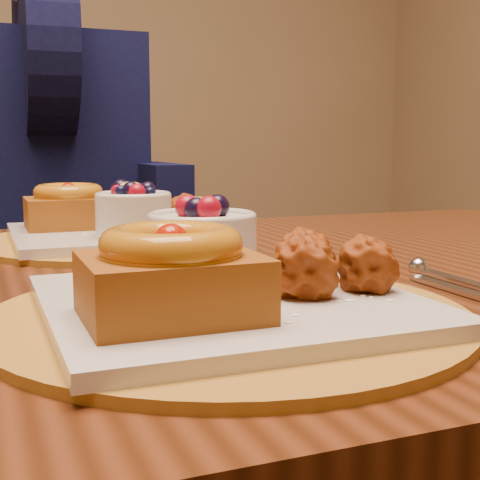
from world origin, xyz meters
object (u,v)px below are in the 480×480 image
object	(u,v)px
place_setting_near	(222,284)
diner	(46,123)
place_setting_far	(116,224)
dining_table	(159,340)

from	to	relation	value
place_setting_near	diner	distance (m)	1.13
place_setting_near	diner	size ratio (longest dim) A/B	0.43
place_setting_near	place_setting_far	distance (m)	0.43
dining_table	place_setting_near	distance (m)	0.24
place_setting_far	place_setting_near	bearing A→B (deg)	-90.01
dining_table	place_setting_far	xyz separation A→B (m)	(-0.00, 0.21, 0.11)
dining_table	place_setting_near	bearing A→B (deg)	-90.95
place_setting_near	diner	xyz separation A→B (m)	(-0.02, 1.12, 0.16)
dining_table	diner	bearing A→B (deg)	91.44
place_setting_near	diner	bearing A→B (deg)	90.98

